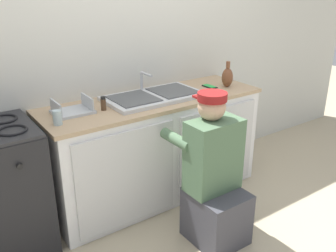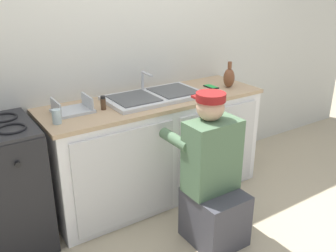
# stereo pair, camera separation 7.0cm
# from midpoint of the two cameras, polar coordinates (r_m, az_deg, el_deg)

# --- Properties ---
(ground_plane) EXTENTS (12.00, 12.00, 0.00)m
(ground_plane) POSITION_cam_midpoint_polar(r_m,az_deg,el_deg) (3.23, 0.41, -12.34)
(ground_plane) COLOR tan
(back_wall) EXTENTS (6.00, 0.10, 2.50)m
(back_wall) POSITION_cam_midpoint_polar(r_m,az_deg,el_deg) (3.27, -6.29, 11.82)
(back_wall) COLOR silver
(back_wall) RESTS_ON ground_plane
(counter_cabinet) EXTENTS (1.84, 0.62, 0.86)m
(counter_cabinet) POSITION_cam_midpoint_polar(r_m,az_deg,el_deg) (3.22, -2.57, -3.62)
(counter_cabinet) COLOR white
(counter_cabinet) RESTS_ON ground_plane
(countertop) EXTENTS (1.88, 0.62, 0.03)m
(countertop) POSITION_cam_midpoint_polar(r_m,az_deg,el_deg) (3.06, -2.81, 3.95)
(countertop) COLOR tan
(countertop) RESTS_ON counter_cabinet
(sink_double_basin) EXTENTS (0.80, 0.44, 0.19)m
(sink_double_basin) POSITION_cam_midpoint_polar(r_m,az_deg,el_deg) (3.06, -2.84, 4.58)
(sink_double_basin) COLOR silver
(sink_double_basin) RESTS_ON countertop
(plumber_person) EXTENTS (0.42, 0.61, 1.10)m
(plumber_person) POSITION_cam_midpoint_polar(r_m,az_deg,el_deg) (2.69, 6.29, -8.48)
(plumber_person) COLOR #3F3F47
(plumber_person) RESTS_ON ground_plane
(cell_phone) EXTENTS (0.07, 0.14, 0.01)m
(cell_phone) POSITION_cam_midpoint_polar(r_m,az_deg,el_deg) (3.39, 5.76, 6.01)
(cell_phone) COLOR black
(cell_phone) RESTS_ON countertop
(spice_bottle_pepper) EXTENTS (0.04, 0.04, 0.10)m
(spice_bottle_pepper) POSITION_cam_midpoint_polar(r_m,az_deg,el_deg) (2.82, -10.53, 3.39)
(spice_bottle_pepper) COLOR #513823
(spice_bottle_pepper) RESTS_ON countertop
(dish_rack_tray) EXTENTS (0.28, 0.22, 0.11)m
(dish_rack_tray) POSITION_cam_midpoint_polar(r_m,az_deg,el_deg) (2.81, -15.04, 2.39)
(dish_rack_tray) COLOR #B2B7BC
(dish_rack_tray) RESTS_ON countertop
(vase_decorative) EXTENTS (0.10, 0.10, 0.23)m
(vase_decorative) POSITION_cam_midpoint_polar(r_m,az_deg,el_deg) (3.40, 8.45, 7.39)
(vase_decorative) COLOR brown
(vase_decorative) RESTS_ON countertop
(water_glass) EXTENTS (0.06, 0.06, 0.10)m
(water_glass) POSITION_cam_midpoint_polar(r_m,az_deg,el_deg) (2.61, -17.25, 1.23)
(water_glass) COLOR #ADC6CC
(water_glass) RESTS_ON countertop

